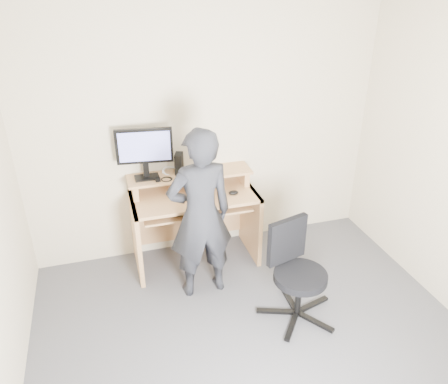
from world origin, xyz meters
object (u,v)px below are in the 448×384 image
monitor (145,149)px  office_chair (295,268)px  desk (193,209)px  person (200,216)px

monitor → office_chair: 1.71m
desk → office_chair: (0.62, -1.06, -0.09)m
monitor → office_chair: size_ratio=0.61×
office_chair → desk: bearing=104.6°
desk → office_chair: size_ratio=1.42×
desk → office_chair: bearing=-59.6°
person → monitor: bearing=-64.3°
office_chair → person: (-0.67, 0.52, 0.33)m
office_chair → monitor: bearing=116.6°
desk → monitor: 0.78m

